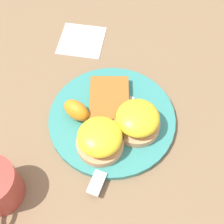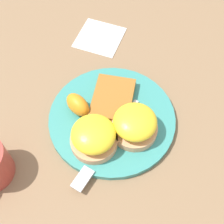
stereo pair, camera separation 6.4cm
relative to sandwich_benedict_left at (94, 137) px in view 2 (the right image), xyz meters
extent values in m
plane|color=#846647|center=(-0.07, 0.02, -0.04)|extent=(1.10, 1.10, 0.00)
cylinder|color=teal|center=(-0.07, 0.02, -0.04)|extent=(0.27, 0.27, 0.01)
cylinder|color=tan|center=(0.00, 0.00, -0.02)|extent=(0.09, 0.09, 0.02)
ellipsoid|color=yellow|center=(0.00, 0.00, 0.01)|extent=(0.09, 0.09, 0.04)
cylinder|color=tan|center=(-0.04, 0.07, -0.02)|extent=(0.09, 0.09, 0.02)
ellipsoid|color=yellow|center=(-0.04, 0.07, 0.01)|extent=(0.09, 0.09, 0.04)
cube|color=#9E6225|center=(-0.11, 0.01, -0.02)|extent=(0.11, 0.09, 0.02)
ellipsoid|color=orange|center=(-0.07, -0.05, -0.01)|extent=(0.06, 0.07, 0.04)
cube|color=silver|center=(-0.06, 0.04, -0.03)|extent=(0.12, 0.05, 0.00)
cube|color=silver|center=(0.08, 0.00, -0.03)|extent=(0.05, 0.04, 0.00)
cube|color=white|center=(-0.30, -0.07, -0.04)|extent=(0.12, 0.12, 0.00)
camera|label=1|loc=(0.27, 0.03, 0.54)|focal=50.00mm
camera|label=2|loc=(0.26, 0.10, 0.54)|focal=50.00mm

